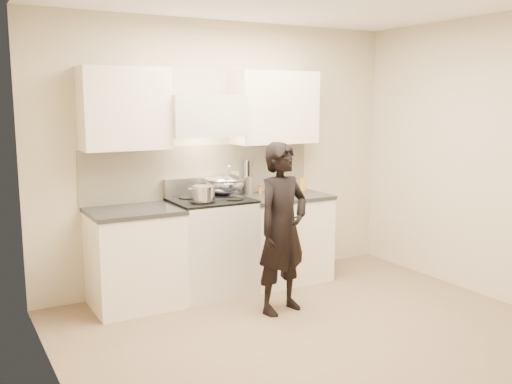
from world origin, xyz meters
TOP-DOWN VIEW (x-y plane):
  - ground_plane at (0.00, 0.00)m, footprint 4.00×4.00m
  - room_shell at (-0.06, 0.37)m, footprint 4.04×3.54m
  - stove at (-0.30, 1.42)m, footprint 0.76×0.65m
  - counter_right at (0.53, 1.43)m, footprint 0.92×0.67m
  - counter_left at (-1.08, 1.43)m, footprint 0.82×0.67m
  - wok at (-0.10, 1.53)m, footprint 0.41×0.51m
  - stock_pot at (-0.44, 1.30)m, footprint 0.31×0.24m
  - utensil_crock at (0.24, 1.67)m, footprint 0.13×0.13m
  - spice_jar at (0.39, 1.65)m, footprint 0.04×0.04m
  - oil_glass at (0.87, 1.56)m, footprint 0.08×0.08m
  - person at (0.04, 0.64)m, footprint 0.63×0.49m

SIDE VIEW (x-z plane):
  - ground_plane at x=0.00m, z-range 0.00..0.00m
  - counter_right at x=0.53m, z-range 0.00..0.92m
  - counter_left at x=-1.08m, z-range 0.00..0.92m
  - stove at x=-0.30m, z-range 0.00..0.95m
  - person at x=0.04m, z-range 0.00..1.54m
  - spice_jar at x=0.39m, z-range 0.92..1.01m
  - oil_glass at x=0.87m, z-range 0.92..1.05m
  - utensil_crock at x=0.24m, z-range 0.85..1.21m
  - stock_pot at x=-0.44m, z-range 0.96..1.10m
  - wok at x=-0.10m, z-range 0.90..1.24m
  - room_shell at x=-0.06m, z-range 0.25..2.95m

